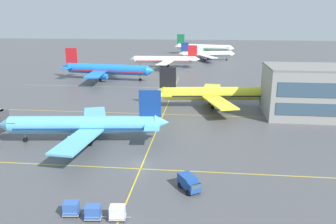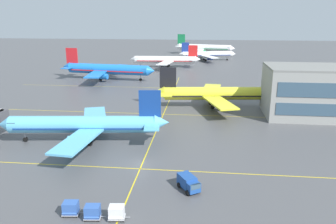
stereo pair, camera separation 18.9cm
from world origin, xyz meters
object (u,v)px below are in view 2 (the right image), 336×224
at_px(airliner_third_row, 107,69).
at_px(airliner_far_right_stand, 207,54).
at_px(baggage_cart_row_middle, 117,212).
at_px(airliner_distant_taxiway, 204,48).
at_px(airliner_far_left_stand, 166,60).
at_px(airliner_front_gate, 85,125).
at_px(service_truck_red_van, 189,183).
at_px(baggage_cart_row_leftmost, 71,208).
at_px(baggage_cart_row_second, 92,212).
at_px(airliner_second_row, 217,94).

bearing_deg(airliner_third_row, airliner_far_right_stand, 57.35).
bearing_deg(baggage_cart_row_middle, airliner_distant_taxiway, 87.07).
bearing_deg(airliner_far_left_stand, baggage_cart_row_middle, -86.16).
xyz_separation_m(airliner_front_gate, airliner_far_right_stand, (24.90, 129.15, -0.19)).
relative_size(airliner_distant_taxiway, service_truck_red_van, 8.95).
height_order(airliner_front_gate, baggage_cart_row_middle, airliner_front_gate).
bearing_deg(service_truck_red_van, baggage_cart_row_leftmost, -151.11).
height_order(airliner_third_row, service_truck_red_van, airliner_third_row).
height_order(airliner_third_row, baggage_cart_row_middle, airliner_third_row).
height_order(airliner_far_left_stand, baggage_cart_row_leftmost, airliner_far_left_stand).
xyz_separation_m(baggage_cart_row_second, baggage_cart_row_middle, (3.07, 0.23, 0.00)).
xyz_separation_m(airliner_front_gate, baggage_cart_row_leftmost, (7.03, -25.62, -2.67)).
bearing_deg(baggage_cart_row_second, airliner_far_left_stand, 92.46).
bearing_deg(baggage_cart_row_second, airliner_far_right_stand, 84.56).
bearing_deg(baggage_cart_row_leftmost, service_truck_red_van, 28.89).
bearing_deg(airliner_third_row, baggage_cart_row_second, -75.01).
height_order(airliner_far_right_stand, baggage_cart_row_middle, airliner_far_right_stand).
bearing_deg(airliner_second_row, airliner_third_row, 138.84).
bearing_deg(airliner_distant_taxiway, service_truck_red_van, -90.28).
xyz_separation_m(airliner_distant_taxiway, baggage_cart_row_leftmost, (-15.70, -186.08, -3.27)).
height_order(airliner_far_left_stand, airliner_far_right_stand, airliner_far_left_stand).
height_order(baggage_cart_row_second, baggage_cart_row_middle, same).
relative_size(airliner_far_left_stand, airliner_distant_taxiway, 0.87).
distance_m(airliner_second_row, baggage_cart_row_leftmost, 59.46).
relative_size(airliner_third_row, airliner_distant_taxiway, 0.98).
relative_size(airliner_far_left_stand, baggage_cart_row_leftmost, 12.31).
xyz_separation_m(airliner_front_gate, service_truck_red_van, (21.87, -17.43, -2.49)).
bearing_deg(service_truck_red_van, airliner_front_gate, 141.45).
bearing_deg(baggage_cart_row_second, airliner_second_row, 73.01).
bearing_deg(airliner_far_right_stand, airliner_third_row, -122.65).
bearing_deg(airliner_front_gate, baggage_cart_row_second, -68.87).
height_order(airliner_far_right_stand, airliner_distant_taxiway, airliner_distant_taxiway).
bearing_deg(service_truck_red_van, airliner_second_row, 83.48).
distance_m(airliner_far_right_stand, baggage_cart_row_middle, 155.52).
bearing_deg(airliner_front_gate, airliner_distant_taxiway, 81.94).
bearing_deg(baggage_cart_row_leftmost, baggage_cart_row_middle, -2.81).
height_order(airliner_far_left_stand, baggage_cart_row_middle, airliner_far_left_stand).
bearing_deg(service_truck_red_van, airliner_far_left_stand, 98.24).
bearing_deg(airliner_third_row, airliner_far_left_stand, 60.63).
distance_m(airliner_far_left_stand, airliner_distant_taxiway, 61.50).
bearing_deg(airliner_front_gate, service_truck_red_van, -38.55).
relative_size(airliner_far_left_stand, baggage_cart_row_second, 12.31).
xyz_separation_m(airliner_front_gate, baggage_cart_row_middle, (13.18, -25.92, -2.67)).
xyz_separation_m(airliner_third_row, service_truck_red_van, (36.73, -84.51, -2.97)).
relative_size(airliner_second_row, airliner_far_left_stand, 1.03).
distance_m(service_truck_red_van, baggage_cart_row_second, 14.64).
distance_m(airliner_front_gate, airliner_second_row, 40.72).
height_order(airliner_far_right_stand, baggage_cart_row_second, airliner_far_right_stand).
bearing_deg(baggage_cart_row_middle, airliner_far_left_stand, 93.84).
relative_size(airliner_front_gate, airliner_third_row, 0.88).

